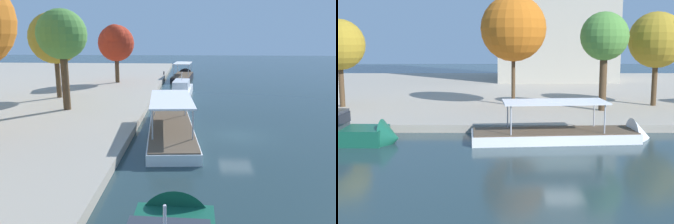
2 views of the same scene
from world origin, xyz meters
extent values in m
plane|color=#23383D|center=(0.00, 0.00, 0.00)|extent=(220.00, 220.00, 0.00)
cube|color=#A39989|center=(0.00, 35.40, 0.31)|extent=(120.00, 55.00, 0.62)
cone|color=#14513D|center=(-11.90, 4.24, 0.39)|extent=(1.26, 2.78, 2.76)
cube|color=white|center=(-0.16, 5.06, 0.10)|extent=(12.25, 4.32, 1.22)
cone|color=white|center=(6.32, 5.61, 0.10)|extent=(1.65, 3.10, 2.99)
cube|color=brown|center=(-0.16, 5.06, 0.75)|extent=(12.00, 4.13, 0.08)
cylinder|color=#B2B2B7|center=(3.02, 6.67, 1.80)|extent=(0.10, 0.10, 2.03)
cylinder|color=#B2B2B7|center=(3.24, 4.01, 1.80)|extent=(0.10, 0.10, 2.03)
cylinder|color=#B2B2B7|center=(-3.56, 6.11, 1.80)|extent=(0.10, 0.10, 2.03)
cylinder|color=#B2B2B7|center=(-3.34, 3.46, 1.80)|extent=(0.10, 0.10, 2.03)
cube|color=silver|center=(-0.16, 5.06, 2.88)|extent=(7.68, 3.67, 0.12)
cylinder|color=#4C3823|center=(-2.93, 18.57, 3.29)|extent=(0.39, 0.39, 5.33)
sphere|color=#BC6019|center=(-2.93, 18.57, 8.45)|extent=(6.64, 6.64, 6.64)
sphere|color=#BC6019|center=(-2.38, 18.19, 7.76)|extent=(3.95, 3.95, 3.95)
sphere|color=#BC6019|center=(-3.65, 20.04, 7.95)|extent=(4.18, 4.18, 4.18)
cylinder|color=#4C3823|center=(5.52, 15.34, 3.28)|extent=(0.70, 0.70, 5.31)
sphere|color=#4C8438|center=(5.52, 15.34, 7.64)|extent=(4.55, 4.55, 4.55)
sphere|color=#4C8438|center=(4.73, 14.65, 7.35)|extent=(2.16, 2.16, 2.16)
sphere|color=#4C8438|center=(4.86, 14.89, 7.30)|extent=(2.09, 2.09, 2.09)
cylinder|color=#4C3823|center=(-20.21, 17.71, 2.78)|extent=(0.52, 0.52, 4.32)
sphere|color=olive|center=(-20.28, 18.84, 6.50)|extent=(3.29, 3.29, 3.29)
cylinder|color=#4C3823|center=(11.49, 18.54, 2.90)|extent=(0.54, 0.54, 4.55)
sphere|color=olive|center=(11.49, 18.54, 7.29)|extent=(5.65, 5.65, 5.65)
sphere|color=olive|center=(11.52, 18.81, 6.69)|extent=(3.75, 3.75, 3.75)
sphere|color=olive|center=(12.86, 17.26, 8.06)|extent=(2.68, 2.68, 2.68)
camera|label=1|loc=(-23.18, 3.87, 7.37)|focal=33.51mm
camera|label=2|loc=(-3.68, -26.30, 7.29)|focal=47.08mm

